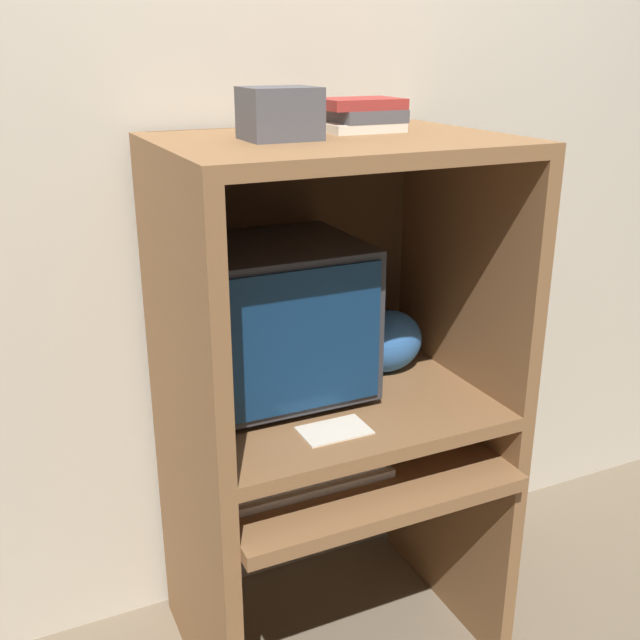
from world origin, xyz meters
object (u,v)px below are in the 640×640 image
at_px(mouse, 406,451).
at_px(storage_box, 280,113).
at_px(keyboard, 302,478).
at_px(snack_bag, 386,341).
at_px(book_stack, 362,115).
at_px(crt_monitor, 276,319).

bearing_deg(mouse, storage_box, 153.20).
distance_m(keyboard, mouse, 0.30).
height_order(keyboard, storage_box, storage_box).
xyz_separation_m(snack_bag, storage_box, (-0.34, -0.09, 0.64)).
distance_m(mouse, book_stack, 0.86).
height_order(keyboard, mouse, mouse).
xyz_separation_m(keyboard, snack_bag, (0.36, 0.23, 0.22)).
bearing_deg(book_stack, crt_monitor, -177.44).
bearing_deg(crt_monitor, mouse, -38.50).
bearing_deg(crt_monitor, keyboard, -96.37).
height_order(book_stack, storage_box, storage_box).
relative_size(crt_monitor, keyboard, 0.98).
bearing_deg(mouse, keyboard, 179.51).
xyz_separation_m(crt_monitor, storage_box, (-0.01, -0.07, 0.51)).
height_order(snack_bag, book_stack, book_stack).
height_order(mouse, book_stack, book_stack).
relative_size(mouse, book_stack, 0.38).
bearing_deg(crt_monitor, book_stack, 2.56).
bearing_deg(snack_bag, keyboard, -147.71).
relative_size(crt_monitor, snack_bag, 2.01).
xyz_separation_m(snack_bag, book_stack, (-0.09, -0.00, 0.62)).
bearing_deg(snack_bag, book_stack, -178.89).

